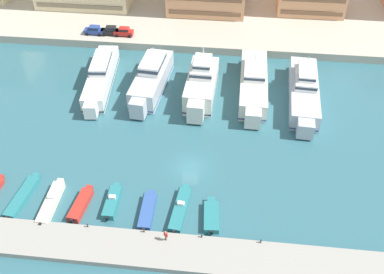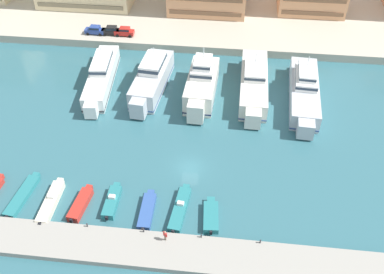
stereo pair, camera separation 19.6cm
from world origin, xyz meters
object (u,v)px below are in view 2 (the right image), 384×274
motorboat_teal_center (112,201)px  yacht_ivory_center_left (254,83)px  motorboat_blue_center_right (147,211)px  yacht_silver_center (304,90)px  yacht_ivory_mid_left (202,84)px  motorboat_cream_mid_left (51,202)px  yacht_white_far_left (101,76)px  car_red_mid_left (125,31)px  car_blue_far_left (95,30)px  motorboat_teal_left (23,195)px  pedestrian_near_edge (165,235)px  motorboat_red_center_left (81,204)px  car_black_left (111,30)px  yacht_silver_left (152,79)px  motorboat_teal_mid_right (180,209)px  motorboat_teal_right (211,216)px

motorboat_teal_center → yacht_ivory_center_left: bearing=56.2°
motorboat_blue_center_right → yacht_silver_center: bearing=50.9°
yacht_ivory_mid_left → motorboat_teal_center: size_ratio=2.62×
motorboat_cream_mid_left → yacht_white_far_left: bearing=91.4°
yacht_white_far_left → yacht_silver_center: bearing=-1.3°
car_red_mid_left → car_blue_far_left: bearing=-179.6°
motorboat_teal_left → yacht_silver_center: bearing=33.9°
yacht_white_far_left → car_blue_far_left: size_ratio=5.14×
pedestrian_near_edge → motorboat_red_center_left: bearing=159.7°
motorboat_teal_center → car_black_left: car_black_left is taller
yacht_ivory_mid_left → car_red_mid_left: size_ratio=4.04×
motorboat_teal_left → car_black_left: bearing=87.8°
motorboat_cream_mid_left → car_blue_far_left: size_ratio=1.99×
car_blue_far_left → car_red_mid_left: size_ratio=1.00×
yacht_white_far_left → car_blue_far_left: (-5.62, 15.64, 0.84)m
motorboat_blue_center_right → yacht_white_far_left: bearing=115.9°
yacht_white_far_left → yacht_ivory_mid_left: size_ratio=1.27×
car_blue_far_left → motorboat_red_center_left: bearing=-76.7°
car_black_left → pedestrian_near_edge: 53.07m
yacht_silver_center → motorboat_blue_center_right: 36.35m
yacht_silver_left → car_black_left: (-11.66, 16.31, 0.41)m
yacht_silver_left → car_red_mid_left: bearing=118.5°
motorboat_blue_center_right → motorboat_teal_mid_right: motorboat_teal_mid_right is taller
car_black_left → car_red_mid_left: same height
yacht_ivory_center_left → motorboat_cream_mid_left: (-27.41, -29.60, -1.40)m
motorboat_cream_mid_left → motorboat_blue_center_right: 13.39m
yacht_silver_left → car_red_mid_left: 18.40m
car_black_left → motorboat_teal_center: bearing=-75.8°
motorboat_cream_mid_left → car_blue_far_left: (-6.35, 44.70, 2.09)m
motorboat_red_center_left → motorboat_teal_center: size_ratio=1.01×
motorboat_red_center_left → car_red_mid_left: size_ratio=1.56×
motorboat_red_center_left → motorboat_teal_center: 4.24m
car_red_mid_left → yacht_white_far_left: bearing=-92.9°
yacht_silver_left → motorboat_teal_center: bearing=-91.2°
car_blue_far_left → motorboat_teal_left: bearing=-87.5°
yacht_ivory_mid_left → motorboat_cream_mid_left: size_ratio=2.03×
car_red_mid_left → yacht_ivory_mid_left: bearing=-43.8°
yacht_white_far_left → yacht_silver_left: 9.61m
motorboat_teal_mid_right → yacht_silver_left: bearing=107.8°
yacht_ivory_center_left → car_red_mid_left: yacht_ivory_center_left is taller
yacht_silver_center → pedestrian_near_edge: bearing=-121.0°
yacht_ivory_center_left → motorboat_teal_right: (-5.41, -29.47, -1.50)m
motorboat_teal_mid_right → car_black_left: size_ratio=1.99×
yacht_silver_left → motorboat_blue_center_right: (4.53, -28.53, -1.76)m
yacht_ivory_mid_left → motorboat_teal_center: yacht_ivory_mid_left is taller
yacht_ivory_mid_left → motorboat_teal_right: 27.68m
motorboat_blue_center_right → motorboat_teal_right: size_ratio=1.13×
yacht_silver_center → motorboat_teal_mid_right: bearing=-124.2°
yacht_white_far_left → motorboat_cream_mid_left: 29.10m
motorboat_blue_center_right → pedestrian_near_edge: 5.75m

